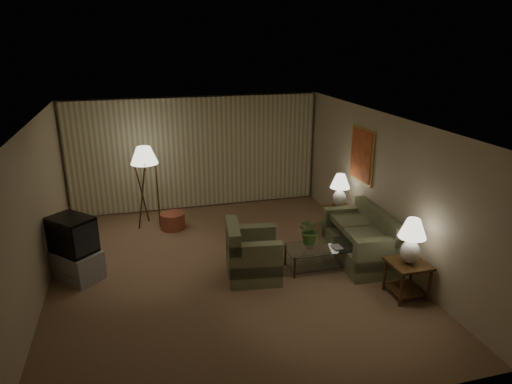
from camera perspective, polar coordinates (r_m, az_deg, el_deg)
The scene contains 16 objects.
ground at distance 8.34m, azimuth -3.78°, elevation -9.81°, with size 7.00×7.00×0.00m, color #937751.
room_shell at distance 9.09m, azimuth -5.79°, elevation 4.45°, with size 6.04×7.02×2.72m.
sofa at distance 8.76m, azimuth 12.79°, elevation -6.02°, with size 1.82×1.08×0.76m.
armchair at distance 7.99m, azimuth -0.35°, elevation -7.98°, with size 1.17×1.13×0.79m.
side_table_near at distance 7.79m, azimuth 18.41°, elevation -9.56°, with size 0.60×0.60×0.60m.
side_table_far at distance 9.84m, azimuth 10.23°, elevation -2.87°, with size 0.53×0.44×0.60m.
table_lamp_near at distance 7.52m, azimuth 18.90°, elevation -5.36°, with size 0.43×0.43×0.75m.
table_lamp_far at distance 9.63m, azimuth 10.44°, elevation 0.53°, with size 0.41×0.41×0.71m.
coffee_table at distance 8.37m, azimuth 7.67°, elevation -7.70°, with size 1.18×0.64×0.41m.
tv_cabinet at distance 8.61m, azimuth -21.54°, elevation -8.38°, with size 0.99×1.01×0.50m, color #B6B6B8.
crt_tv at distance 8.38m, azimuth -22.00°, elevation -4.95°, with size 0.88×0.89×0.63m, color black.
floor_lamp at distance 10.16m, azimuth -13.54°, elevation 0.82°, with size 0.58×0.58×1.79m.
ottoman at distance 10.15m, azimuth -10.37°, elevation -3.55°, with size 0.53×0.53×0.36m, color #984633.
vase at distance 8.22m, azimuth 6.76°, elevation -6.47°, with size 0.16×0.16×0.17m, color white.
flowers at distance 8.08m, azimuth 6.85°, elevation -4.31°, with size 0.46×0.40×0.51m, color #507D37.
book at distance 8.32m, azimuth 9.58°, elevation -6.86°, with size 0.16×0.22×0.02m, color olive.
Camera 1 is at (-1.39, -7.18, 4.01)m, focal length 32.00 mm.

